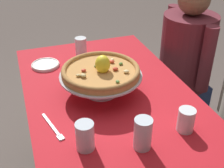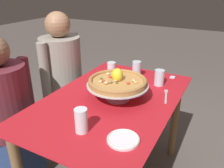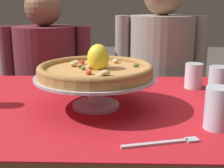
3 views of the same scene
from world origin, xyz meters
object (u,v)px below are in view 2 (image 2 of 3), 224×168
at_px(water_glass_side_left, 81,121).
at_px(dinner_fork, 166,96).
at_px(water_glass_side_right, 137,70).
at_px(side_plate, 123,139).
at_px(diner_left, 8,120).
at_px(water_glass_back_right, 111,69).
at_px(diner_right, 63,82).
at_px(water_glass_front_right, 159,78).
at_px(pizza_stand, 118,88).
at_px(pizza, 118,81).
at_px(sugar_packet, 172,77).

height_order(water_glass_side_left, dinner_fork, water_glass_side_left).
bearing_deg(water_glass_side_right, side_plate, -162.19).
height_order(side_plate, diner_left, diner_left).
height_order(water_glass_back_right, water_glass_side_left, water_glass_side_left).
relative_size(dinner_fork, diner_right, 0.16).
height_order(water_glass_back_right, water_glass_front_right, water_glass_front_right).
bearing_deg(water_glass_front_right, water_glass_side_left, 167.11).
relative_size(water_glass_back_right, side_plate, 0.63).
height_order(side_plate, diner_right, diner_right).
bearing_deg(dinner_fork, water_glass_side_left, 155.61).
relative_size(pizza_stand, pizza, 1.06).
xyz_separation_m(water_glass_back_right, water_glass_side_left, (-0.80, -0.25, 0.02)).
height_order(pizza_stand, dinner_fork, pizza_stand).
relative_size(pizza_stand, dinner_fork, 2.01).
bearing_deg(diner_left, water_glass_back_right, -32.06).
bearing_deg(water_glass_back_right, diner_left, 147.94).
xyz_separation_m(water_glass_side_left, sugar_packet, (0.96, -0.23, -0.06)).
xyz_separation_m(dinner_fork, diner_left, (-0.53, 0.97, -0.19)).
distance_m(water_glass_side_right, diner_left, 1.04).
xyz_separation_m(pizza, dinner_fork, (0.19, -0.27, -0.13)).
distance_m(pizza_stand, water_glass_front_right, 0.39).
bearing_deg(water_glass_side_right, water_glass_side_left, -177.80).
bearing_deg(water_glass_side_left, dinner_fork, -24.39).
relative_size(water_glass_front_right, water_glass_side_right, 0.89).
bearing_deg(water_glass_front_right, pizza_stand, 153.79).
height_order(water_glass_side_right, diner_left, diner_left).
height_order(side_plate, dinner_fork, side_plate).
relative_size(pizza_stand, water_glass_side_right, 3.02).
bearing_deg(sugar_packet, diner_left, 133.62).
bearing_deg(water_glass_back_right, water_glass_side_left, -162.75).
distance_m(side_plate, dinner_fork, 0.58).
height_order(dinner_fork, sugar_packet, dinner_fork).
xyz_separation_m(pizza, water_glass_side_right, (0.42, 0.03, -0.07)).
distance_m(pizza, water_glass_back_right, 0.46).
xyz_separation_m(water_glass_back_right, side_plate, (-0.77, -0.47, -0.04)).
xyz_separation_m(water_glass_front_right, dinner_fork, (-0.16, -0.10, -0.05)).
distance_m(pizza_stand, water_glass_back_right, 0.46).
height_order(water_glass_front_right, water_glass_side_right, water_glass_side_right).
distance_m(water_glass_back_right, dinner_fork, 0.56).
height_order(water_glass_front_right, water_glass_side_left, water_glass_side_left).
distance_m(side_plate, diner_right, 1.18).
xyz_separation_m(water_glass_side_right, diner_right, (-0.11, 0.69, -0.20)).
xyz_separation_m(water_glass_side_right, sugar_packet, (0.13, -0.26, -0.06)).
bearing_deg(side_plate, sugar_packet, -0.27).
distance_m(water_glass_front_right, diner_right, 0.92).
bearing_deg(water_glass_side_left, water_glass_back_right, 17.25).
bearing_deg(sugar_packet, pizza, 157.30).
bearing_deg(water_glass_side_left, water_glass_side_right, 2.20).
bearing_deg(water_glass_side_left, water_glass_front_right, -12.89).
height_order(dinner_fork, diner_left, diner_left).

